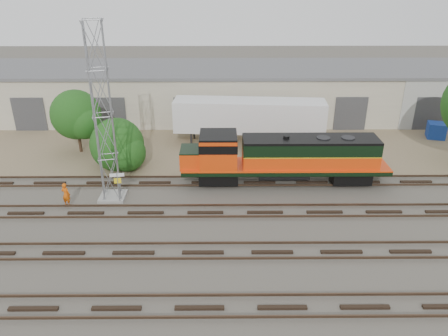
{
  "coord_description": "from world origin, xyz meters",
  "views": [
    {
      "loc": [
        -2.93,
        -23.77,
        15.01
      ],
      "look_at": [
        -2.74,
        4.0,
        2.2
      ],
      "focal_mm": 35.0,
      "sensor_mm": 36.0,
      "label": 1
    }
  ],
  "objects_px": {
    "signal_tower": "(104,118)",
    "semi_trailer": "(253,117)",
    "locomotive": "(281,157)",
    "worker": "(66,194)"
  },
  "relations": [
    {
      "from": "worker",
      "to": "semi_trailer",
      "type": "bearing_deg",
      "value": -122.57
    },
    {
      "from": "signal_tower",
      "to": "semi_trailer",
      "type": "bearing_deg",
      "value": 44.16
    },
    {
      "from": "signal_tower",
      "to": "semi_trailer",
      "type": "distance_m",
      "value": 15.2
    },
    {
      "from": "worker",
      "to": "semi_trailer",
      "type": "xyz_separation_m",
      "value": [
        13.54,
        11.44,
        1.78
      ]
    },
    {
      "from": "worker",
      "to": "semi_trailer",
      "type": "distance_m",
      "value": 17.81
    },
    {
      "from": "signal_tower",
      "to": "worker",
      "type": "height_order",
      "value": "signal_tower"
    },
    {
      "from": "worker",
      "to": "signal_tower",
      "type": "bearing_deg",
      "value": -141.9
    },
    {
      "from": "locomotive",
      "to": "worker",
      "type": "height_order",
      "value": "locomotive"
    },
    {
      "from": "locomotive",
      "to": "signal_tower",
      "type": "bearing_deg",
      "value": -169.66
    },
    {
      "from": "signal_tower",
      "to": "worker",
      "type": "xyz_separation_m",
      "value": [
        -2.89,
        -1.1,
        -5.08
      ]
    }
  ]
}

